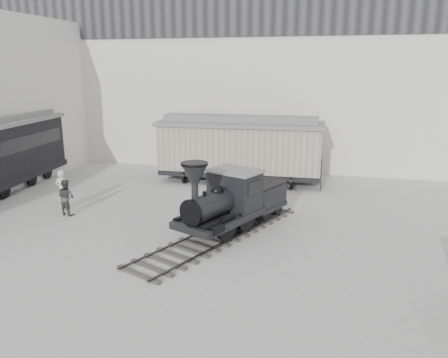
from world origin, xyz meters
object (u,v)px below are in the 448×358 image
(boxcar, at_px, (240,147))
(visitor_a, at_px, (63,190))
(visitor_b, at_px, (66,197))
(locomotive, at_px, (230,204))

(boxcar, bearing_deg, visitor_a, -137.20)
(boxcar, bearing_deg, visitor_b, -131.90)
(visitor_b, bearing_deg, visitor_a, -34.13)
(locomotive, distance_m, visitor_a, 8.05)
(locomotive, height_order, visitor_b, locomotive)
(boxcar, xyz_separation_m, visitor_a, (-6.77, -6.73, -1.05))
(visitor_a, height_order, visitor_b, visitor_a)
(visitor_b, bearing_deg, boxcar, -116.04)
(locomotive, bearing_deg, visitor_a, -162.84)
(locomotive, relative_size, boxcar, 0.94)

